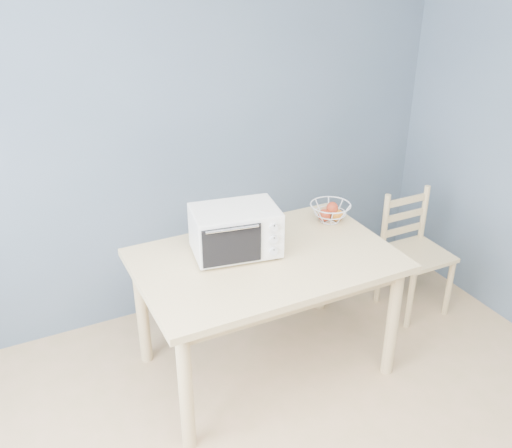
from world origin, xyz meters
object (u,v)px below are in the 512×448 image
dining_chair (413,254)px  dining_table (266,273)px  toaster_oven (232,231)px  fruit_basket (330,212)px

dining_chair → dining_table: bearing=-173.7°
dining_table → toaster_oven: 0.31m
fruit_basket → dining_chair: bearing=-8.6°
dining_table → fruit_basket: bearing=21.7°
dining_table → dining_chair: dining_chair is taller
toaster_oven → fruit_basket: bearing=18.1°
toaster_oven → dining_chair: toaster_oven is taller
toaster_oven → fruit_basket: (0.70, 0.11, -0.08)m
dining_table → fruit_basket: (0.55, 0.22, 0.16)m
toaster_oven → dining_table: bearing=-28.2°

